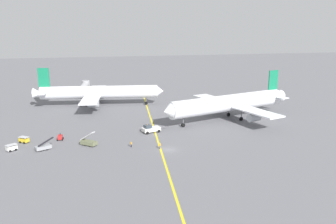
# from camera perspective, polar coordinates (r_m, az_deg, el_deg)

# --- Properties ---
(ground_plane) EXTENTS (600.00, 600.00, 0.00)m
(ground_plane) POSITION_cam_1_polar(r_m,az_deg,el_deg) (90.44, 0.02, -6.33)
(ground_plane) COLOR slate
(taxiway_stripe) EXTENTS (12.66, 119.43, 0.01)m
(taxiway_stripe) POSITION_cam_1_polar(r_m,az_deg,el_deg) (99.47, -1.84, -4.42)
(taxiway_stripe) COLOR yellow
(taxiway_stripe) RESTS_ON ground
(airliner_at_gate_left) EXTENTS (52.55, 40.49, 15.73)m
(airliner_at_gate_left) POSITION_cam_1_polar(r_m,az_deg,el_deg) (142.24, -11.53, 3.22)
(airliner_at_gate_left) COLOR white
(airliner_at_gate_left) RESTS_ON ground
(airliner_being_pushed) EXTENTS (50.36, 41.04, 15.98)m
(airliner_being_pushed) POSITION_cam_1_polar(r_m,az_deg,el_deg) (119.89, 10.14, 1.45)
(airliner_being_pushed) COLOR white
(airliner_being_pushed) RESTS_ON ground
(pushback_tug) EXTENTS (8.67, 4.07, 2.78)m
(pushback_tug) POSITION_cam_1_polar(r_m,az_deg,el_deg) (104.73, -2.91, -2.81)
(pushback_tug) COLOR white
(pushback_tug) RESTS_ON ground
(gse_belt_loader_portside) EXTENTS (4.97, 3.37, 3.02)m
(gse_belt_loader_portside) POSITION_cam_1_polar(r_m,az_deg,el_deg) (95.81, -20.09, -5.51)
(gse_belt_loader_portside) COLOR gray
(gse_belt_loader_portside) RESTS_ON ground
(gse_baggage_cart_trailing) EXTENTS (3.14, 2.86, 1.71)m
(gse_baggage_cart_trailing) POSITION_cam_1_polar(r_m,az_deg,el_deg) (98.32, -24.67, -5.43)
(gse_baggage_cart_trailing) COLOR silver
(gse_baggage_cart_trailing) RESTS_ON ground
(gse_baggage_cart_near_cluster) EXTENTS (3.13, 2.89, 1.71)m
(gse_baggage_cart_near_cluster) POSITION_cam_1_polar(r_m,az_deg,el_deg) (103.64, -22.91, -4.29)
(gse_baggage_cart_near_cluster) COLOR gold
(gse_baggage_cart_near_cluster) RESTS_ON ground
(gse_stair_truck_yellow) EXTENTS (4.73, 4.43, 4.06)m
(gse_stair_truck_yellow) POSITION_cam_1_polar(r_m,az_deg,el_deg) (95.81, -13.11, -4.87)
(gse_stair_truck_yellow) COLOR #666B4C
(gse_stair_truck_yellow) RESTS_ON ground
(gse_gpu_cart_small) EXTENTS (1.75, 2.21, 1.90)m
(gse_gpu_cart_small) POSITION_cam_1_polar(r_m,az_deg,el_deg) (102.63, -17.56, -4.04)
(gse_gpu_cart_small) COLOR red
(gse_gpu_cart_small) RESTS_ON ground
(ground_crew_ramp_agent_by_cones) EXTENTS (0.43, 0.41, 1.65)m
(ground_crew_ramp_agent_by_cones) POSITION_cam_1_polar(r_m,az_deg,el_deg) (90.90, -1.37, -5.65)
(ground_crew_ramp_agent_by_cones) COLOR #2D3351
(ground_crew_ramp_agent_by_cones) RESTS_ON ground
(ground_crew_wing_walker_right) EXTENTS (0.36, 0.36, 1.62)m
(ground_crew_wing_walker_right) POSITION_cam_1_polar(r_m,az_deg,el_deg) (92.66, -6.16, -5.36)
(ground_crew_wing_walker_right) COLOR black
(ground_crew_wing_walker_right) RESTS_ON ground
(jet_bridge) EXTENTS (5.22, 17.48, 6.15)m
(jet_bridge) POSITION_cam_1_polar(r_m,az_deg,el_deg) (166.24, -13.75, 4.22)
(jet_bridge) COLOR #B7B7BC
(jet_bridge) RESTS_ON ground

